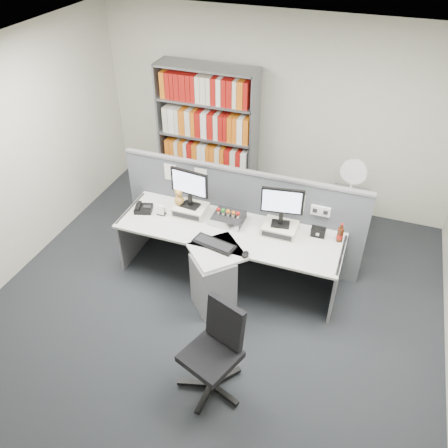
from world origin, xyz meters
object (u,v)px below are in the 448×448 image
at_px(desk_phone, 143,208).
at_px(cola_bottle, 340,235).
at_px(speaker, 318,232).
at_px(office_chair, 216,348).
at_px(monitor_left, 189,185).
at_px(desk_fan, 353,174).
at_px(desk, 222,259).
at_px(desk_calendar, 161,211).
at_px(shelving_unit, 208,138).
at_px(keyboard, 214,244).
at_px(filing_cabinet, 345,220).
at_px(desktop_pc, 228,218).
at_px(monitor_right, 282,204).
at_px(mouse, 245,254).

bearing_deg(desk_phone, cola_bottle, 5.45).
xyz_separation_m(speaker, office_chair, (-0.59, -1.70, -0.26)).
bearing_deg(monitor_left, desk_fan, 30.21).
distance_m(desk, desk_calendar, 0.95).
bearing_deg(desk, desk_fan, 49.38).
distance_m(desk, cola_bottle, 1.34).
xyz_separation_m(desk, shelving_unit, (-0.90, 1.85, 0.52)).
xyz_separation_m(keyboard, filing_cabinet, (1.26, 1.49, -0.39)).
bearing_deg(desk_phone, monitor_left, 15.62).
distance_m(monitor_left, desk_calendar, 0.48).
bearing_deg(desktop_pc, monitor_left, 178.63).
bearing_deg(filing_cabinet, desk, -130.61).
height_order(filing_cabinet, desk_fan, desk_fan).
height_order(keyboard, desk_fan, desk_fan).
bearing_deg(speaker, shelving_unit, 143.49).
bearing_deg(desk_calendar, desk_fan, 29.47).
bearing_deg(desk_phone, monitor_right, 5.37).
distance_m(desk_phone, office_chair, 2.10).
relative_size(desk_phone, desk_calendar, 2.03).
height_order(desk, mouse, mouse).
height_order(shelving_unit, office_chair, shelving_unit).
distance_m(desk_calendar, cola_bottle, 2.09).
bearing_deg(desk, office_chair, -72.49).
bearing_deg(mouse, monitor_left, 148.20).
bearing_deg(desktop_pc, desk_phone, -172.12).
distance_m(desk_calendar, desk_fan, 2.38).
distance_m(mouse, speaker, 0.90).
bearing_deg(filing_cabinet, mouse, -119.72).
xyz_separation_m(monitor_left, desk_fan, (1.74, 1.02, -0.06)).
relative_size(desktop_pc, desk_phone, 1.41).
bearing_deg(cola_bottle, shelving_unit, 146.51).
bearing_deg(monitor_left, monitor_right, -0.00).
bearing_deg(keyboard, desk_calendar, 157.75).
distance_m(cola_bottle, desk_fan, 0.98).
xyz_separation_m(desk, monitor_right, (0.56, 0.38, 0.65)).
height_order(desk, shelving_unit, shelving_unit).
relative_size(desk, cola_bottle, 11.05).
xyz_separation_m(desk_calendar, speaker, (1.84, 0.23, 0.00)).
distance_m(desktop_pc, desk_fan, 1.65).
distance_m(desktop_pc, desk_calendar, 0.81).
xyz_separation_m(desk, keyboard, (-0.06, -0.09, 0.28)).
height_order(monitor_left, desktop_pc, monitor_left).
distance_m(desktop_pc, speaker, 1.04).
height_order(keyboard, speaker, speaker).
distance_m(keyboard, desk_phone, 1.09).
xyz_separation_m(desktop_pc, shelving_unit, (-0.84, 1.48, 0.21)).
relative_size(monitor_right, filing_cabinet, 0.68).
relative_size(keyboard, desk_calendar, 4.14).
xyz_separation_m(desktop_pc, office_chair, (0.45, -1.61, -0.25)).
distance_m(desk, speaker, 1.13).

